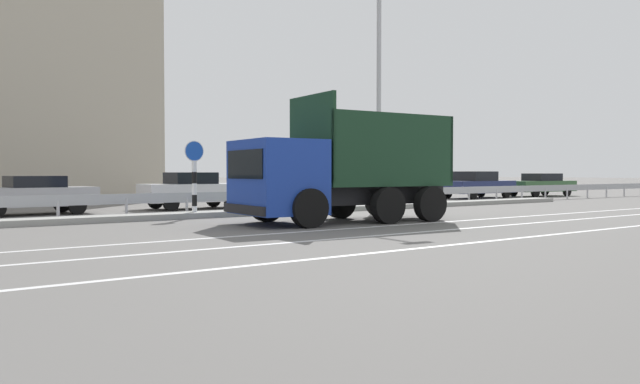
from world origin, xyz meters
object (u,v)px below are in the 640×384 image
Objects in this scene: median_road_sign at (194,178)px; parked_car_3 at (193,190)px; street_lamp_1 at (382,84)px; parked_car_6 at (477,185)px; parked_car_2 at (32,195)px; parked_car_5 at (397,188)px; parked_car_4 at (319,190)px; parked_car_7 at (541,185)px; dump_truck at (323,179)px.

parked_car_3 is (2.04, 4.48, -0.53)m from median_road_sign.
street_lamp_1 is 13.19m from parked_car_6.
parked_car_2 is at bearing -91.54° from parked_car_6.
parked_car_2 is 1.00× the size of parked_car_5.
parked_car_5 reaches higher than parked_car_4.
parked_car_2 is at bearing -85.56° from parked_car_5.
parked_car_3 reaches higher than parked_car_7.
dump_truck is 14.39m from parked_car_5.
dump_truck is at bearing -48.01° from parked_car_5.
parked_car_7 is at bearing 83.85° from parked_car_6.
street_lamp_1 is at bearing -1.13° from median_road_sign.
parked_car_2 is 23.48m from parked_car_6.
parked_car_6 is 5.53m from parked_car_7.
dump_truck reaches higher than median_road_sign.
dump_truck reaches higher than parked_car_4.
parked_car_5 is 11.67m from parked_car_7.
parked_car_4 is 4.99m from parked_car_5.
parked_car_2 is at bearing 39.24° from dump_truck.
parked_car_5 is (5.42, 4.80, -4.27)m from street_lamp_1.
dump_truck is 1.60× the size of parked_car_2.
parked_car_7 is (28.98, -0.41, 0.02)m from parked_car_2.
parked_car_6 is (23.48, 0.02, 0.06)m from parked_car_2.
parked_car_2 is 17.32m from parked_car_5.
dump_truck is 2.71× the size of median_road_sign.
street_lamp_1 is 13.49m from parked_car_2.
parked_car_4 is 0.92× the size of parked_car_6.
dump_truck reaches higher than parked_car_6.
street_lamp_1 reaches higher than median_road_sign.
parked_car_2 is (-3.92, 4.55, -0.57)m from median_road_sign.
parked_car_6 reaches higher than parked_car_3.
street_lamp_1 is at bearing -69.35° from parked_car_6.
parked_car_7 is at bearing -65.18° from dump_truck.
dump_truck is 1.36× the size of parked_car_7.
parked_car_2 reaches higher than parked_car_4.
parked_car_4 is (12.33, 0.05, -0.05)m from parked_car_2.
dump_truck is 1.36× the size of parked_car_6.
street_lamp_1 is 8.41m from parked_car_5.
parked_car_3 is at bearing 4.94° from dump_truck.
parked_car_6 is at bearing -92.55° from parked_car_2.
street_lamp_1 is (5.94, 4.03, 3.69)m from dump_truck.
dump_truck is at bearing -145.87° from street_lamp_1.
parked_car_7 is at bearing 91.71° from parked_car_5.
median_road_sign is 25.41m from parked_car_7.
parked_car_6 reaches higher than parked_car_2.
street_lamp_1 is at bearing 55.08° from parked_car_3.
parked_car_7 is at bearing -93.42° from parked_car_2.
parked_car_5 is 0.86× the size of parked_car_7.
parked_car_3 is 23.03m from parked_car_7.
dump_truck is 1.59× the size of parked_car_5.
parked_car_2 is at bearing 93.24° from parked_car_7.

